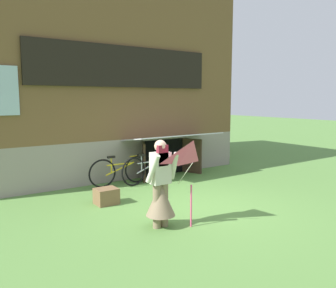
{
  "coord_description": "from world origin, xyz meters",
  "views": [
    {
      "loc": [
        -4.51,
        -5.49,
        2.27
      ],
      "look_at": [
        0.01,
        0.98,
        1.23
      ],
      "focal_mm": 37.16,
      "sensor_mm": 36.0,
      "label": 1
    }
  ],
  "objects_px": {
    "person": "(161,191)",
    "bicycle_yellow": "(120,171)",
    "wooden_crate": "(106,196)",
    "bicycle_silver": "(149,168)",
    "kite": "(193,160)"
  },
  "relations": [
    {
      "from": "person",
      "to": "wooden_crate",
      "type": "distance_m",
      "value": 1.88
    },
    {
      "from": "kite",
      "to": "wooden_crate",
      "type": "height_order",
      "value": "kite"
    },
    {
      "from": "bicycle_silver",
      "to": "wooden_crate",
      "type": "xyz_separation_m",
      "value": [
        -1.77,
        -1.09,
        -0.22
      ]
    },
    {
      "from": "person",
      "to": "bicycle_yellow",
      "type": "relative_size",
      "value": 0.89
    },
    {
      "from": "bicycle_yellow",
      "to": "wooden_crate",
      "type": "bearing_deg",
      "value": -126.03
    },
    {
      "from": "person",
      "to": "wooden_crate",
      "type": "xyz_separation_m",
      "value": [
        -0.21,
        1.8,
        -0.48
      ]
    },
    {
      "from": "bicycle_silver",
      "to": "bicycle_yellow",
      "type": "bearing_deg",
      "value": 157.3
    },
    {
      "from": "bicycle_yellow",
      "to": "wooden_crate",
      "type": "distance_m",
      "value": 1.67
    },
    {
      "from": "kite",
      "to": "bicycle_silver",
      "type": "distance_m",
      "value": 3.66
    },
    {
      "from": "bicycle_silver",
      "to": "wooden_crate",
      "type": "distance_m",
      "value": 2.09
    },
    {
      "from": "kite",
      "to": "wooden_crate",
      "type": "relative_size",
      "value": 3.24
    },
    {
      "from": "bicycle_silver",
      "to": "wooden_crate",
      "type": "relative_size",
      "value": 3.82
    },
    {
      "from": "person",
      "to": "kite",
      "type": "height_order",
      "value": "person"
    },
    {
      "from": "person",
      "to": "kite",
      "type": "bearing_deg",
      "value": -60.81
    },
    {
      "from": "person",
      "to": "wooden_crate",
      "type": "relative_size",
      "value": 3.35
    }
  ]
}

